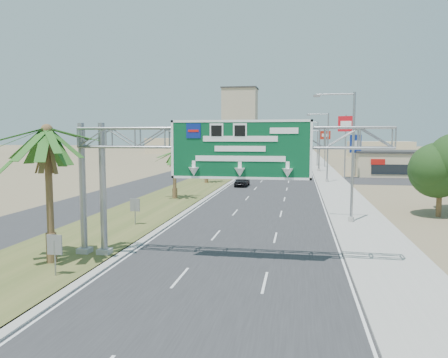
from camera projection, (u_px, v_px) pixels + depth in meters
ground at (182, 354)px, 13.42m from camera, size 600.00×600.00×0.00m
road at (286, 161)px, 121.31m from camera, size 12.00×300.00×0.02m
sidewalk_right at (318, 161)px, 119.87m from camera, size 4.00×300.00×0.10m
median_grass at (251, 160)px, 122.99m from camera, size 7.00×300.00×0.12m
opposing_road at (226, 160)px, 124.18m from camera, size 8.00×300.00×0.02m
sign_gantry at (211, 148)px, 22.75m from camera, size 16.75×1.24×7.50m
palm_near at (47, 131)px, 22.15m from camera, size 5.70×5.70×8.35m
palm_row_b at (174, 153)px, 45.93m from camera, size 3.99×3.99×5.95m
palm_row_c at (206, 144)px, 61.55m from camera, size 3.99×3.99×6.75m
palm_row_d at (227, 149)px, 79.33m from camera, size 3.99×3.99×5.45m
palm_row_e at (241, 144)px, 97.90m from camera, size 3.99×3.99×6.15m
palm_row_f at (252, 143)px, 122.46m from camera, size 3.99×3.99×5.75m
streetlight_near at (350, 162)px, 33.31m from camera, size 3.27×0.44×10.00m
streetlight_mid at (326, 150)px, 62.73m from camera, size 3.27×0.44×10.00m
streetlight_far at (317, 145)px, 98.04m from camera, size 3.27×0.44×10.00m
signal_mast at (308, 146)px, 82.67m from camera, size 10.28×0.71×8.00m
store_building at (409, 164)px, 74.24m from camera, size 18.00×10.00×4.00m
oak_near at (441, 162)px, 35.95m from camera, size 4.50×4.50×6.80m
median_signback_a at (55, 248)px, 20.48m from camera, size 0.75×0.08×2.08m
median_signback_b at (135, 207)px, 32.37m from camera, size 0.75×0.08×2.08m
tower_distant at (240, 118)px, 262.33m from camera, size 20.00×16.00×35.00m
building_distant_left at (179, 146)px, 177.66m from camera, size 24.00×14.00×6.00m
building_distant_right at (380, 149)px, 145.43m from camera, size 20.00×12.00×5.00m
car_left_lane at (242, 181)px, 58.47m from camera, size 1.80×4.30×1.45m
car_mid_lane at (276, 173)px, 71.15m from camera, size 2.03×4.41×1.40m
car_right_lane at (297, 167)px, 84.50m from camera, size 2.95×5.71×1.54m
car_far at (265, 162)px, 100.82m from camera, size 2.25×5.11×1.46m
pole_sign_red_near at (346, 128)px, 68.20m from camera, size 2.35×1.12×10.05m
pole_sign_blue at (356, 145)px, 73.08m from camera, size 1.97×1.02×7.15m
pole_sign_red_far at (325, 138)px, 94.53m from camera, size 2.22×0.64×8.05m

